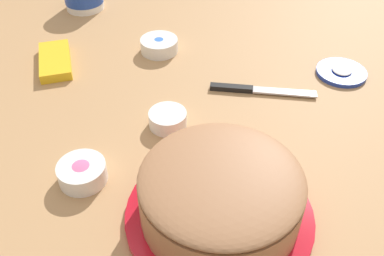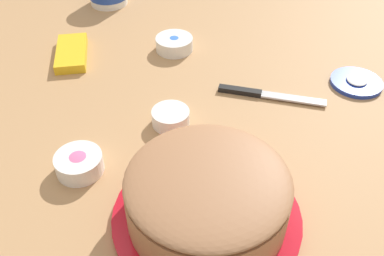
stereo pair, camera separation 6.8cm
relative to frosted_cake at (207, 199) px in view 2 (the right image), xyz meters
The scene contains 8 objects.
ground_plane 0.29m from the frosted_cake, 156.30° to the right, with size 1.54×1.54×0.00m, color tan.
frosted_cake is the anchor object (origin of this frame).
frosting_tub_lid 0.52m from the frosted_cake, 153.36° to the left, with size 0.12×0.12×0.02m.
spreading_knife 0.36m from the frosted_cake, behind, with size 0.03×0.24×0.01m.
sprinkle_bowl_pink 0.25m from the frosted_cake, 99.25° to the right, with size 0.09×0.09×0.04m.
sprinkle_bowl_orange 0.25m from the frosted_cake, 147.93° to the right, with size 0.08×0.08×0.03m.
sprinkle_bowl_blue 0.53m from the frosted_cake, 156.17° to the right, with size 0.09×0.09×0.03m.
candy_box_lower 0.59m from the frosted_cake, 130.38° to the right, with size 0.16×0.07×0.02m, color yellow.
Camera 2 is at (0.68, 0.21, 0.58)m, focal length 40.07 mm.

